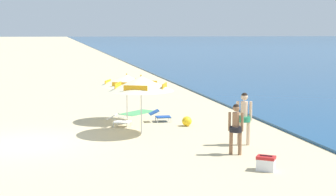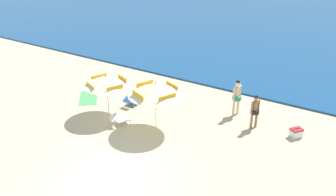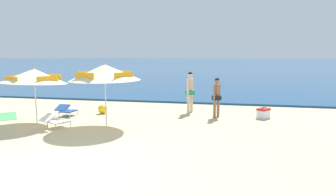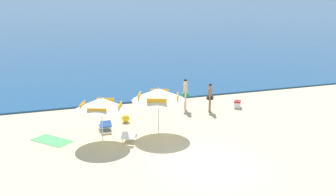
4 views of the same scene
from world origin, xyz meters
name	(u,v)px [view 1 (image 1 of 4)]	position (x,y,z in m)	size (l,w,h in m)	color
ground_plane	(28,144)	(0.00, 0.00, 0.00)	(800.00, 800.00, 0.00)	#CCB78C
beach_umbrella_striped_main	(127,81)	(-3.37, 3.83, 1.72)	(3.07, 3.08, 2.04)	silver
beach_umbrella_striped_second	(141,84)	(-0.76, 3.99, 1.87)	(3.36, 3.35, 2.20)	silver
lounge_chair_under_umbrella	(119,120)	(-2.32, 3.35, 0.27)	(0.88, 1.03, 0.52)	white
lounge_chair_beside_umbrella	(160,115)	(-3.01, 5.17, 0.27)	(0.60, 0.90, 0.52)	#1E4799
person_standing_near_shore	(236,125)	(2.92, 6.29, 0.91)	(0.39, 0.42, 1.57)	#8C6042
person_standing_beside	(244,115)	(1.76, 7.02, 1.02)	(0.43, 0.50, 1.76)	beige
cooler_box	(266,163)	(4.74, 6.48, 0.20)	(0.57, 0.61, 0.43)	white
beach_ball	(187,121)	(-1.83, 6.03, 0.20)	(0.39, 0.39, 0.39)	yellow
beach_towel	(138,113)	(-5.48, 4.63, 0.01)	(0.90, 1.80, 0.01)	#4C9E5B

